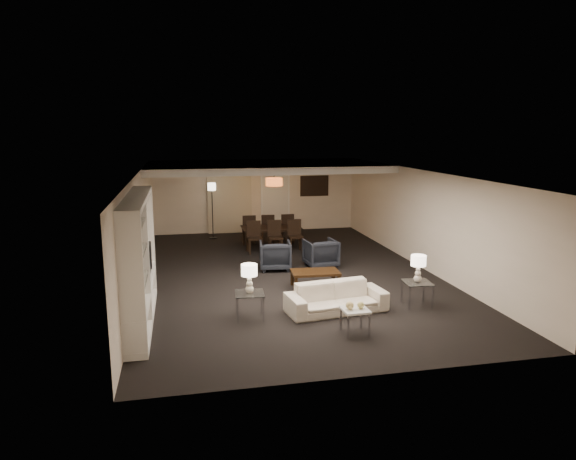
# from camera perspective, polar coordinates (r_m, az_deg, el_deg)

# --- Properties ---
(floor) EXTENTS (11.00, 11.00, 0.00)m
(floor) POSITION_cam_1_polar(r_m,az_deg,el_deg) (12.76, 0.00, -4.85)
(floor) COLOR black
(floor) RESTS_ON ground
(ceiling) EXTENTS (7.00, 11.00, 0.02)m
(ceiling) POSITION_cam_1_polar(r_m,az_deg,el_deg) (12.30, 0.00, 6.41)
(ceiling) COLOR silver
(ceiling) RESTS_ON ground
(wall_back) EXTENTS (7.00, 0.02, 2.50)m
(wall_back) POSITION_cam_1_polar(r_m,az_deg,el_deg) (17.82, -3.66, 3.82)
(wall_back) COLOR beige
(wall_back) RESTS_ON ground
(wall_front) EXTENTS (7.00, 0.02, 2.50)m
(wall_front) POSITION_cam_1_polar(r_m,az_deg,el_deg) (7.33, 8.97, -7.01)
(wall_front) COLOR beige
(wall_front) RESTS_ON ground
(wall_left) EXTENTS (0.02, 11.00, 2.50)m
(wall_left) POSITION_cam_1_polar(r_m,az_deg,el_deg) (12.25, -16.24, 0.03)
(wall_left) COLOR beige
(wall_left) RESTS_ON ground
(wall_right) EXTENTS (0.02, 11.00, 2.50)m
(wall_right) POSITION_cam_1_polar(r_m,az_deg,el_deg) (13.62, 14.57, 1.21)
(wall_right) COLOR beige
(wall_right) RESTS_ON ground
(ceiling_soffit) EXTENTS (7.00, 4.00, 0.20)m
(ceiling_soffit) POSITION_cam_1_polar(r_m,az_deg,el_deg) (15.74, -2.65, 7.07)
(ceiling_soffit) COLOR silver
(ceiling_soffit) RESTS_ON ceiling
(curtains) EXTENTS (1.50, 0.12, 2.40)m
(curtains) POSITION_cam_1_polar(r_m,az_deg,el_deg) (17.65, -6.52, 3.54)
(curtains) COLOR beige
(curtains) RESTS_ON wall_back
(door) EXTENTS (0.90, 0.05, 2.10)m
(door) POSITION_cam_1_polar(r_m,az_deg,el_deg) (17.93, -1.42, 3.24)
(door) COLOR silver
(door) RESTS_ON wall_back
(painting) EXTENTS (0.95, 0.04, 0.65)m
(painting) POSITION_cam_1_polar(r_m,az_deg,el_deg) (18.17, 2.94, 4.92)
(painting) COLOR #142D38
(painting) RESTS_ON wall_back
(media_unit) EXTENTS (0.38, 3.40, 2.35)m
(media_unit) POSITION_cam_1_polar(r_m,az_deg,el_deg) (9.72, -16.17, -3.25)
(media_unit) COLOR white
(media_unit) RESTS_ON wall_left
(pendant_light) EXTENTS (0.52, 0.52, 0.24)m
(pendant_light) POSITION_cam_1_polar(r_m,az_deg,el_deg) (15.83, -1.56, 5.36)
(pendant_light) COLOR #D8591E
(pendant_light) RESTS_ON ceiling_soffit
(sofa) EXTENTS (2.03, 1.02, 0.57)m
(sofa) POSITION_cam_1_polar(r_m,az_deg,el_deg) (10.13, 5.38, -7.51)
(sofa) COLOR beige
(sofa) RESTS_ON floor
(coffee_table) EXTENTS (1.10, 0.68, 0.38)m
(coffee_table) POSITION_cam_1_polar(r_m,az_deg,el_deg) (11.63, 3.03, -5.49)
(coffee_table) COLOR black
(coffee_table) RESTS_ON floor
(armchair_left) EXTENTS (0.86, 0.88, 0.72)m
(armchair_left) POSITION_cam_1_polar(r_m,az_deg,el_deg) (13.05, -1.43, -2.84)
(armchair_left) COLOR black
(armchair_left) RESTS_ON floor
(armchair_right) EXTENTS (0.84, 0.86, 0.72)m
(armchair_right) POSITION_cam_1_polar(r_m,az_deg,el_deg) (13.32, 3.65, -2.58)
(armchair_right) COLOR black
(armchair_right) RESTS_ON floor
(side_table_left) EXTENTS (0.57, 0.57, 0.50)m
(side_table_left) POSITION_cam_1_polar(r_m,az_deg,el_deg) (9.80, -4.27, -8.37)
(side_table_left) COLOR white
(side_table_left) RESTS_ON floor
(side_table_right) EXTENTS (0.58, 0.58, 0.50)m
(side_table_right) POSITION_cam_1_polar(r_m,az_deg,el_deg) (10.75, 14.12, -6.89)
(side_table_right) COLOR white
(side_table_right) RESTS_ON floor
(table_lamp_left) EXTENTS (0.31, 0.31, 0.55)m
(table_lamp_left) POSITION_cam_1_polar(r_m,az_deg,el_deg) (9.63, -4.31, -5.42)
(table_lamp_left) COLOR white
(table_lamp_left) RESTS_ON side_table_left
(table_lamp_right) EXTENTS (0.30, 0.30, 0.55)m
(table_lamp_right) POSITION_cam_1_polar(r_m,az_deg,el_deg) (10.61, 14.26, -4.19)
(table_lamp_right) COLOR beige
(table_lamp_right) RESTS_ON side_table_right
(marble_table) EXTENTS (0.46, 0.46, 0.45)m
(marble_table) POSITION_cam_1_polar(r_m,az_deg,el_deg) (9.17, 7.43, -10.00)
(marble_table) COLOR white
(marble_table) RESTS_ON floor
(gold_gourd_a) EXTENTS (0.14, 0.14, 0.14)m
(gold_gourd_a) POSITION_cam_1_polar(r_m,az_deg,el_deg) (9.04, 6.88, -8.32)
(gold_gourd_a) COLOR #E7C97A
(gold_gourd_a) RESTS_ON marble_table
(gold_gourd_b) EXTENTS (0.12, 0.12, 0.12)m
(gold_gourd_b) POSITION_cam_1_polar(r_m,az_deg,el_deg) (9.11, 8.08, -8.26)
(gold_gourd_b) COLOR #D3C570
(gold_gourd_b) RESTS_ON marble_table
(television) EXTENTS (0.97, 0.13, 0.56)m
(television) POSITION_cam_1_polar(r_m,az_deg,el_deg) (10.27, -15.75, -3.30)
(television) COLOR black
(television) RESTS_ON media_unit
(vase_blue) EXTENTS (0.17, 0.17, 0.17)m
(vase_blue) POSITION_cam_1_polar(r_m,az_deg,el_deg) (8.64, -16.68, -5.26)
(vase_blue) COLOR #2538A2
(vase_blue) RESTS_ON media_unit
(vase_amber) EXTENTS (0.17, 0.17, 0.18)m
(vase_amber) POSITION_cam_1_polar(r_m,az_deg,el_deg) (9.09, -16.57, -1.19)
(vase_amber) COLOR #C08340
(vase_amber) RESTS_ON media_unit
(floor_speaker) EXTENTS (0.14, 0.14, 1.18)m
(floor_speaker) POSITION_cam_1_polar(r_m,az_deg,el_deg) (11.91, -14.78, -3.45)
(floor_speaker) COLOR black
(floor_speaker) RESTS_ON floor
(dining_table) EXTENTS (1.76, 0.99, 0.62)m
(dining_table) POSITION_cam_1_polar(r_m,az_deg,el_deg) (15.49, -1.86, -0.80)
(dining_table) COLOR black
(dining_table) RESTS_ON floor
(chair_nl) EXTENTS (0.43, 0.43, 0.92)m
(chair_nl) POSITION_cam_1_polar(r_m,az_deg,el_deg) (14.74, -3.72, -0.84)
(chair_nl) COLOR black
(chair_nl) RESTS_ON floor
(chair_nm) EXTENTS (0.43, 0.43, 0.92)m
(chair_nm) POSITION_cam_1_polar(r_m,az_deg,el_deg) (14.84, -1.42, -0.75)
(chair_nm) COLOR black
(chair_nm) RESTS_ON floor
(chair_nr) EXTENTS (0.43, 0.43, 0.92)m
(chair_nr) POSITION_cam_1_polar(r_m,az_deg,el_deg) (14.96, 0.84, -0.65)
(chair_nr) COLOR black
(chair_nr) RESTS_ON floor
(chair_fl) EXTENTS (0.44, 0.44, 0.92)m
(chair_fl) POSITION_cam_1_polar(r_m,az_deg,el_deg) (16.00, -4.38, 0.10)
(chair_fl) COLOR black
(chair_fl) RESTS_ON floor
(chair_fm) EXTENTS (0.47, 0.47, 0.92)m
(chair_fm) POSITION_cam_1_polar(r_m,az_deg,el_deg) (16.09, -2.27, 0.19)
(chair_fm) COLOR black
(chair_fm) RESTS_ON floor
(chair_fr) EXTENTS (0.43, 0.43, 0.92)m
(chair_fr) POSITION_cam_1_polar(r_m,az_deg,el_deg) (16.20, -0.18, 0.27)
(chair_fr) COLOR black
(chair_fr) RESTS_ON floor
(floor_lamp) EXTENTS (0.32, 0.32, 1.81)m
(floor_lamp) POSITION_cam_1_polar(r_m,az_deg,el_deg) (16.85, -8.40, 2.12)
(floor_lamp) COLOR black
(floor_lamp) RESTS_ON floor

